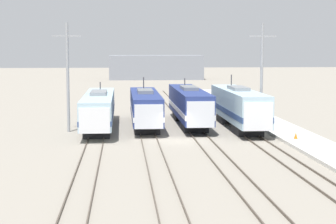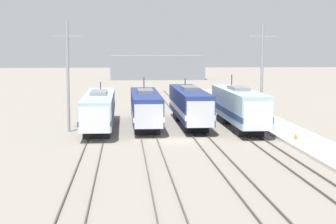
{
  "view_description": "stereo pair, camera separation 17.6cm",
  "coord_description": "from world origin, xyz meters",
  "px_view_note": "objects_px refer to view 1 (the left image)",
  "views": [
    {
      "loc": [
        -4.87,
        -50.46,
        8.32
      ],
      "look_at": [
        -0.6,
        1.76,
        2.41
      ],
      "focal_mm": 60.0,
      "sensor_mm": 36.0,
      "label": 1
    },
    {
      "loc": [
        -4.7,
        -50.48,
        8.32
      ],
      "look_at": [
        -0.6,
        1.76,
        2.41
      ],
      "focal_mm": 60.0,
      "sensor_mm": 36.0,
      "label": 2
    }
  ],
  "objects_px": {
    "locomotive_center_left": "(145,108)",
    "locomotive_far_right": "(239,107)",
    "catenary_tower_left": "(68,75)",
    "locomotive_center_right": "(189,105)",
    "traffic_cone": "(296,136)",
    "locomotive_far_left": "(99,110)",
    "catenary_tower_right": "(262,74)"
  },
  "relations": [
    {
      "from": "locomotive_far_left",
      "to": "catenary_tower_right",
      "type": "xyz_separation_m",
      "value": [
        16.73,
        -1.57,
        3.7
      ]
    },
    {
      "from": "locomotive_center_left",
      "to": "catenary_tower_left",
      "type": "bearing_deg",
      "value": -160.24
    },
    {
      "from": "traffic_cone",
      "to": "locomotive_far_left",
      "type": "bearing_deg",
      "value": 151.88
    },
    {
      "from": "locomotive_far_right",
      "to": "locomotive_far_left",
      "type": "bearing_deg",
      "value": 177.69
    },
    {
      "from": "locomotive_center_right",
      "to": "traffic_cone",
      "type": "relative_size",
      "value": 32.44
    },
    {
      "from": "catenary_tower_right",
      "to": "traffic_cone",
      "type": "bearing_deg",
      "value": -81.51
    },
    {
      "from": "locomotive_center_right",
      "to": "locomotive_far_right",
      "type": "xyz_separation_m",
      "value": [
        4.88,
        -3.05,
        0.06
      ]
    },
    {
      "from": "locomotive_center_right",
      "to": "catenary_tower_left",
      "type": "relative_size",
      "value": 1.73
    },
    {
      "from": "locomotive_center_left",
      "to": "locomotive_far_right",
      "type": "bearing_deg",
      "value": -10.66
    },
    {
      "from": "locomotive_center_right",
      "to": "locomotive_center_left",
      "type": "bearing_deg",
      "value": -166.07
    },
    {
      "from": "locomotive_center_left",
      "to": "catenary_tower_left",
      "type": "xyz_separation_m",
      "value": [
        -7.84,
        -2.82,
        3.69
      ]
    },
    {
      "from": "locomotive_center_left",
      "to": "catenary_tower_left",
      "type": "distance_m",
      "value": 9.11
    },
    {
      "from": "locomotive_center_left",
      "to": "locomotive_far_right",
      "type": "height_order",
      "value": "locomotive_far_right"
    },
    {
      "from": "catenary_tower_left",
      "to": "catenary_tower_right",
      "type": "bearing_deg",
      "value": 0.0
    },
    {
      "from": "locomotive_far_left",
      "to": "locomotive_center_left",
      "type": "bearing_deg",
      "value": 14.34
    },
    {
      "from": "catenary_tower_left",
      "to": "traffic_cone",
      "type": "height_order",
      "value": "catenary_tower_left"
    },
    {
      "from": "locomotive_center_right",
      "to": "catenary_tower_right",
      "type": "distance_m",
      "value": 8.8
    },
    {
      "from": "catenary_tower_right",
      "to": "traffic_cone",
      "type": "xyz_separation_m",
      "value": [
        1.2,
        -8.02,
        -5.16
      ]
    },
    {
      "from": "locomotive_far_left",
      "to": "traffic_cone",
      "type": "bearing_deg",
      "value": -28.12
    },
    {
      "from": "locomotive_center_left",
      "to": "locomotive_center_right",
      "type": "relative_size",
      "value": 0.92
    },
    {
      "from": "locomotive_far_left",
      "to": "catenary_tower_right",
      "type": "distance_m",
      "value": 17.21
    },
    {
      "from": "locomotive_center_right",
      "to": "traffic_cone",
      "type": "height_order",
      "value": "locomotive_center_right"
    },
    {
      "from": "locomotive_far_right",
      "to": "catenary_tower_left",
      "type": "xyz_separation_m",
      "value": [
        -17.61,
        -0.98,
        3.51
      ]
    },
    {
      "from": "locomotive_center_right",
      "to": "locomotive_far_left",
      "type": "bearing_deg",
      "value": -165.86
    },
    {
      "from": "catenary_tower_right",
      "to": "locomotive_center_left",
      "type": "bearing_deg",
      "value": 166.63
    },
    {
      "from": "locomotive_far_left",
      "to": "locomotive_far_right",
      "type": "xyz_separation_m",
      "value": [
        14.65,
        -0.59,
        0.19
      ]
    },
    {
      "from": "locomotive_far_right",
      "to": "catenary_tower_left",
      "type": "bearing_deg",
      "value": -176.82
    },
    {
      "from": "locomotive_center_left",
      "to": "catenary_tower_left",
      "type": "relative_size",
      "value": 1.58
    },
    {
      "from": "locomotive_far_right",
      "to": "catenary_tower_left",
      "type": "distance_m",
      "value": 17.98
    },
    {
      "from": "catenary_tower_right",
      "to": "catenary_tower_left",
      "type": "bearing_deg",
      "value": 180.0
    },
    {
      "from": "locomotive_center_right",
      "to": "traffic_cone",
      "type": "bearing_deg",
      "value": -55.88
    },
    {
      "from": "locomotive_center_right",
      "to": "locomotive_far_right",
      "type": "bearing_deg",
      "value": -31.99
    }
  ]
}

